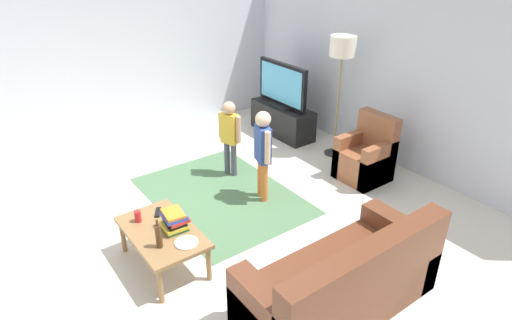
{
  "coord_description": "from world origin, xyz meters",
  "views": [
    {
      "loc": [
        3.65,
        -2.06,
        2.94
      ],
      "look_at": [
        0.0,
        0.6,
        0.65
      ],
      "focal_mm": 30.54,
      "sensor_mm": 36.0,
      "label": 1
    }
  ],
  "objects": [
    {
      "name": "floor_lamp",
      "position": [
        -0.51,
        2.45,
        1.54
      ],
      "size": [
        0.36,
        0.36,
        1.78
      ],
      "color": "#262626",
      "rests_on": "ground"
    },
    {
      "name": "coffee_table",
      "position": [
        0.32,
        -0.77,
        0.37
      ],
      "size": [
        1.0,
        0.6,
        0.42
      ],
      "color": "olive",
      "rests_on": "ground"
    },
    {
      "name": "tv_stand",
      "position": [
        -1.58,
        2.3,
        0.24
      ],
      "size": [
        1.2,
        0.44,
        0.5
      ],
      "color": "black",
      "rests_on": "ground"
    },
    {
      "name": "plate",
      "position": [
        0.64,
        -0.67,
        0.43
      ],
      "size": [
        0.22,
        0.22,
        0.02
      ],
      "color": "white",
      "rests_on": "coffee_table"
    },
    {
      "name": "wall_left",
      "position": [
        -3.0,
        0.0,
        1.35
      ],
      "size": [
        0.12,
        6.0,
        2.7
      ],
      "primitive_type": "cube",
      "color": "silver",
      "rests_on": "ground"
    },
    {
      "name": "ground",
      "position": [
        0.0,
        0.0,
        0.0
      ],
      "size": [
        7.8,
        7.8,
        0.0
      ],
      "primitive_type": "plane",
      "color": "beige"
    },
    {
      "name": "bottle",
      "position": [
        0.54,
        -0.89,
        0.54
      ],
      "size": [
        0.06,
        0.06,
        0.29
      ],
      "color": "#4C3319",
      "rests_on": "coffee_table"
    },
    {
      "name": "child_center",
      "position": [
        -0.13,
        0.79,
        0.7
      ],
      "size": [
        0.38,
        0.21,
        1.17
      ],
      "color": "orange",
      "rests_on": "ground"
    },
    {
      "name": "area_rug",
      "position": [
        -0.48,
        0.4,
        0.0
      ],
      "size": [
        2.2,
        1.6,
        0.01
      ],
      "primitive_type": "cube",
      "color": "#4C724C",
      "rests_on": "ground"
    },
    {
      "name": "couch",
      "position": [
        1.81,
        0.24,
        0.29
      ],
      "size": [
        0.8,
        1.8,
        0.86
      ],
      "color": "brown",
      "rests_on": "ground"
    },
    {
      "name": "book_stack",
      "position": [
        0.37,
        -0.65,
        0.52
      ],
      "size": [
        0.27,
        0.24,
        0.2
      ],
      "color": "#388C4C",
      "rests_on": "coffee_table"
    },
    {
      "name": "armchair",
      "position": [
        0.28,
        2.26,
        0.3
      ],
      "size": [
        0.6,
        0.6,
        0.9
      ],
      "color": "brown",
      "rests_on": "ground"
    },
    {
      "name": "tv",
      "position": [
        -1.58,
        2.28,
        0.85
      ],
      "size": [
        1.1,
        0.28,
        0.71
      ],
      "color": "black",
      "rests_on": "tv_stand"
    },
    {
      "name": "tv_remote",
      "position": [
        0.02,
        -0.67,
        0.43
      ],
      "size": [
        0.17,
        0.13,
        0.02
      ],
      "primitive_type": "cube",
      "rotation": [
        0.0,
        0.0,
        -0.53
      ],
      "color": "black",
      "rests_on": "coffee_table"
    },
    {
      "name": "soda_can",
      "position": [
        0.04,
        -0.89,
        0.48
      ],
      "size": [
        0.07,
        0.07,
        0.12
      ],
      "primitive_type": "cylinder",
      "color": "red",
      "rests_on": "coffee_table"
    },
    {
      "name": "wall_back",
      "position": [
        0.0,
        3.0,
        1.35
      ],
      "size": [
        6.0,
        0.12,
        2.7
      ],
      "primitive_type": "cube",
      "color": "silver",
      "rests_on": "ground"
    },
    {
      "name": "child_near_tv",
      "position": [
        -0.9,
        0.82,
        0.64
      ],
      "size": [
        0.34,
        0.2,
        1.07
      ],
      "color": "#4C4C59",
      "rests_on": "ground"
    }
  ]
}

